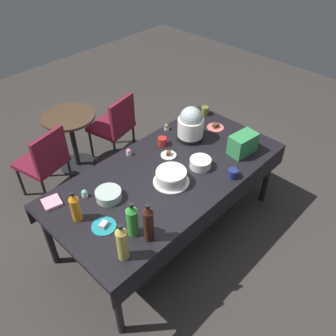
# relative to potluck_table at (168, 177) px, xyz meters

# --- Properties ---
(ground) EXTENTS (9.00, 9.00, 0.00)m
(ground) POSITION_rel_potluck_table_xyz_m (0.00, 0.00, -0.69)
(ground) COLOR #383330
(potluck_table) EXTENTS (2.20, 1.10, 0.75)m
(potluck_table) POSITION_rel_potluck_table_xyz_m (0.00, 0.00, 0.00)
(potluck_table) COLOR black
(potluck_table) RESTS_ON ground
(frosted_layer_cake) EXTENTS (0.32, 0.32, 0.12)m
(frosted_layer_cake) POSITION_rel_potluck_table_xyz_m (-0.07, -0.11, 0.12)
(frosted_layer_cake) COLOR silver
(frosted_layer_cake) RESTS_ON potluck_table
(slow_cooker) EXTENTS (0.27, 0.27, 0.35)m
(slow_cooker) POSITION_rel_potluck_table_xyz_m (0.53, 0.21, 0.23)
(slow_cooker) COLOR black
(slow_cooker) RESTS_ON potluck_table
(glass_salad_bowl) EXTENTS (0.22, 0.22, 0.07)m
(glass_salad_bowl) POSITION_rel_potluck_table_xyz_m (-0.57, 0.13, 0.10)
(glass_salad_bowl) COLOR #B2C6BC
(glass_salad_bowl) RESTS_ON potluck_table
(ceramic_snack_bowl) EXTENTS (0.20, 0.20, 0.08)m
(ceramic_snack_bowl) POSITION_rel_potluck_table_xyz_m (0.26, -0.15, 0.10)
(ceramic_snack_bowl) COLOR silver
(ceramic_snack_bowl) RESTS_ON potluck_table
(dessert_plate_teal) EXTENTS (0.19, 0.19, 0.04)m
(dessert_plate_teal) POSITION_rel_potluck_table_xyz_m (-0.79, -0.09, 0.07)
(dessert_plate_teal) COLOR teal
(dessert_plate_teal) RESTS_ON potluck_table
(dessert_plate_coral) EXTENTS (0.18, 0.18, 0.05)m
(dessert_plate_coral) POSITION_rel_potluck_table_xyz_m (0.86, 0.14, 0.07)
(dessert_plate_coral) COLOR #E07266
(dessert_plate_coral) RESTS_ON potluck_table
(dessert_plate_white) EXTENTS (0.15, 0.15, 0.05)m
(dessert_plate_white) POSITION_rel_potluck_table_xyz_m (0.18, 0.17, 0.07)
(dessert_plate_white) COLOR white
(dessert_plate_white) RESTS_ON potluck_table
(cupcake_berry) EXTENTS (0.05, 0.05, 0.07)m
(cupcake_berry) POSITION_rel_potluck_table_xyz_m (-0.07, 0.44, 0.09)
(cupcake_berry) COLOR beige
(cupcake_berry) RESTS_ON potluck_table
(cupcake_lemon) EXTENTS (0.05, 0.05, 0.07)m
(cupcake_lemon) POSITION_rel_potluck_table_xyz_m (-0.69, 0.28, 0.09)
(cupcake_lemon) COLOR beige
(cupcake_lemon) RESTS_ON potluck_table
(cupcake_mint) EXTENTS (0.05, 0.05, 0.07)m
(cupcake_mint) POSITION_rel_potluck_table_xyz_m (0.48, 0.48, 0.09)
(cupcake_mint) COLOR beige
(cupcake_mint) RESTS_ON potluck_table
(soda_bottle_ginger_ale) EXTENTS (0.08, 0.08, 0.33)m
(soda_bottle_ginger_ale) POSITION_rel_potluck_table_xyz_m (-0.86, -0.40, 0.21)
(soda_bottle_ginger_ale) COLOR gold
(soda_bottle_ginger_ale) RESTS_ON potluck_table
(soda_bottle_orange_juice) EXTENTS (0.08, 0.08, 0.28)m
(soda_bottle_orange_juice) POSITION_rel_potluck_table_xyz_m (-0.88, 0.12, 0.19)
(soda_bottle_orange_juice) COLOR orange
(soda_bottle_orange_juice) RESTS_ON potluck_table
(soda_bottle_cola) EXTENTS (0.08, 0.08, 0.35)m
(soda_bottle_cola) POSITION_rel_potluck_table_xyz_m (-0.62, -0.41, 0.22)
(soda_bottle_cola) COLOR #33190F
(soda_bottle_cola) RESTS_ON potluck_table
(soda_bottle_lime_soda) EXTENTS (0.09, 0.09, 0.31)m
(soda_bottle_lime_soda) POSITION_rel_potluck_table_xyz_m (-0.67, -0.29, 0.20)
(soda_bottle_lime_soda) COLOR green
(soda_bottle_lime_soda) RESTS_ON potluck_table
(coffee_mug_olive) EXTENTS (0.12, 0.08, 0.09)m
(coffee_mug_olive) POSITION_rel_potluck_table_xyz_m (0.99, 0.39, 0.11)
(coffee_mug_olive) COLOR olive
(coffee_mug_olive) RESTS_ON potluck_table
(coffee_mug_red) EXTENTS (0.13, 0.09, 0.08)m
(coffee_mug_red) POSITION_rel_potluck_table_xyz_m (0.26, 0.33, 0.10)
(coffee_mug_red) COLOR #B2231E
(coffee_mug_red) RESTS_ON potluck_table
(coffee_mug_navy) EXTENTS (0.13, 0.09, 0.08)m
(coffee_mug_navy) POSITION_rel_potluck_table_xyz_m (0.35, -0.45, 0.10)
(coffee_mug_navy) COLOR navy
(coffee_mug_navy) RESTS_ON potluck_table
(soda_carton) EXTENTS (0.28, 0.19, 0.20)m
(soda_carton) POSITION_rel_potluck_table_xyz_m (0.70, -0.30, 0.16)
(soda_carton) COLOR #338C4C
(soda_carton) RESTS_ON potluck_table
(paper_napkin_stack) EXTENTS (0.17, 0.17, 0.02)m
(paper_napkin_stack) POSITION_rel_potluck_table_xyz_m (-0.93, 0.41, 0.07)
(paper_napkin_stack) COLOR pink
(paper_napkin_stack) RESTS_ON potluck_table
(maroon_chair_left) EXTENTS (0.53, 0.53, 0.85)m
(maroon_chair_left) POSITION_rel_potluck_table_xyz_m (-0.53, 1.28, -0.20)
(maroon_chair_left) COLOR maroon
(maroon_chair_left) RESTS_ON ground
(maroon_chair_right) EXTENTS (0.52, 0.52, 0.85)m
(maroon_chair_right) POSITION_rel_potluck_table_xyz_m (0.42, 1.28, -0.20)
(maroon_chair_right) COLOR maroon
(maroon_chair_right) RESTS_ON ground
(round_cafe_table) EXTENTS (0.60, 0.60, 0.72)m
(round_cafe_table) POSITION_rel_potluck_table_xyz_m (-0.05, 1.51, -0.19)
(round_cafe_table) COLOR #473323
(round_cafe_table) RESTS_ON ground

